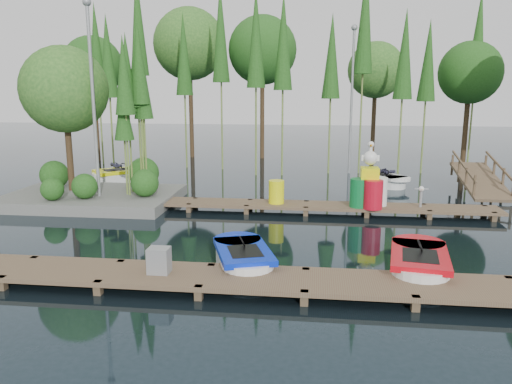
# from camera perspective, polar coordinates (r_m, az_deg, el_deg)

# --- Properties ---
(ground_plane) EXTENTS (90.00, 90.00, 0.00)m
(ground_plane) POSITION_cam_1_polar(r_m,az_deg,el_deg) (15.24, -2.10, -4.39)
(ground_plane) COLOR #192830
(near_dock) EXTENTS (18.00, 1.50, 0.50)m
(near_dock) POSITION_cam_1_polar(r_m,az_deg,el_deg) (10.97, -5.82, -9.69)
(near_dock) COLOR brown
(near_dock) RESTS_ON ground
(far_dock) EXTENTS (15.00, 1.20, 0.50)m
(far_dock) POSITION_cam_1_polar(r_m,az_deg,el_deg) (17.47, 2.42, -1.51)
(far_dock) COLOR brown
(far_dock) RESTS_ON ground
(island) EXTENTS (6.20, 4.20, 6.75)m
(island) POSITION_cam_1_polar(r_m,az_deg,el_deg) (19.75, -19.15, 8.07)
(island) COLOR slate
(island) RESTS_ON ground
(tree_screen) EXTENTS (34.42, 18.53, 10.31)m
(tree_screen) POSITION_cam_1_polar(r_m,az_deg,el_deg) (25.49, -3.05, 15.98)
(tree_screen) COLOR #3E2C1A
(tree_screen) RESTS_ON ground
(lamp_island) EXTENTS (0.30, 0.30, 7.25)m
(lamp_island) POSITION_cam_1_polar(r_m,az_deg,el_deg) (18.67, -18.20, 11.26)
(lamp_island) COLOR gray
(lamp_island) RESTS_ON ground
(lamp_rear) EXTENTS (0.30, 0.30, 7.25)m
(lamp_rear) POSITION_cam_1_polar(r_m,az_deg,el_deg) (25.51, 10.92, 11.61)
(lamp_rear) COLOR gray
(lamp_rear) RESTS_ON ground
(ramp) EXTENTS (1.50, 3.94, 1.49)m
(ramp) POSITION_cam_1_polar(r_m,az_deg,el_deg) (22.30, 24.26, 1.30)
(ramp) COLOR brown
(ramp) RESTS_ON ground
(boat_blue) EXTENTS (1.94, 2.85, 0.88)m
(boat_blue) POSITION_cam_1_polar(r_m,az_deg,el_deg) (11.93, -1.49, -7.74)
(boat_blue) COLOR white
(boat_blue) RESTS_ON ground
(boat_red) EXTENTS (1.66, 2.92, 0.93)m
(boat_red) POSITION_cam_1_polar(r_m,az_deg,el_deg) (12.14, 18.12, -7.93)
(boat_red) COLOR white
(boat_red) RESTS_ON ground
(boat_yellow_far) EXTENTS (2.99, 2.85, 1.43)m
(boat_yellow_far) POSITION_cam_1_polar(r_m,az_deg,el_deg) (23.75, -15.12, 1.82)
(boat_yellow_far) COLOR white
(boat_yellow_far) RESTS_ON ground
(boat_white_far) EXTENTS (2.32, 2.55, 1.13)m
(boat_white_far) POSITION_cam_1_polar(r_m,az_deg,el_deg) (22.73, 14.52, 1.29)
(boat_white_far) COLOR white
(boat_white_far) RESTS_ON ground
(utility_cabinet) EXTENTS (0.46, 0.39, 0.56)m
(utility_cabinet) POSITION_cam_1_polar(r_m,az_deg,el_deg) (11.11, -11.02, -7.67)
(utility_cabinet) COLOR gray
(utility_cabinet) RESTS_ON near_dock
(yellow_barrel) EXTENTS (0.54, 0.54, 0.81)m
(yellow_barrel) POSITION_cam_1_polar(r_m,az_deg,el_deg) (17.37, 2.35, 0.02)
(yellow_barrel) COLOR #F3F60C
(yellow_barrel) RESTS_ON far_dock
(drum_cluster) EXTENTS (1.29, 1.18, 2.22)m
(drum_cluster) POSITION_cam_1_polar(r_m,az_deg,el_deg) (17.21, 12.90, 0.46)
(drum_cluster) COLOR #0C6E30
(drum_cluster) RESTS_ON far_dock
(seagull_post) EXTENTS (0.45, 0.24, 0.72)m
(seagull_post) POSITION_cam_1_polar(r_m,az_deg,el_deg) (17.66, 18.35, -0.11)
(seagull_post) COLOR gray
(seagull_post) RESTS_ON far_dock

